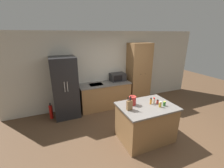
# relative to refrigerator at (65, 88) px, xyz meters

# --- Properties ---
(ground_plane) EXTENTS (14.00, 14.00, 0.00)m
(ground_plane) POSITION_rel_refrigerator_xyz_m (1.68, -1.94, -0.94)
(ground_plane) COLOR brown
(wall_back) EXTENTS (7.20, 0.06, 2.60)m
(wall_back) POSITION_rel_refrigerator_xyz_m (1.68, 0.39, 0.36)
(wall_back) COLOR beige
(wall_back) RESTS_ON ground_plane
(refrigerator) EXTENTS (0.74, 0.75, 1.88)m
(refrigerator) POSITION_rel_refrigerator_xyz_m (0.00, 0.00, 0.00)
(refrigerator) COLOR black
(refrigerator) RESTS_ON ground_plane
(back_counter) EXTENTS (1.78, 0.65, 0.90)m
(back_counter) POSITION_rel_refrigerator_xyz_m (1.32, 0.05, -0.49)
(back_counter) COLOR olive
(back_counter) RESTS_ON ground_plane
(pantry_cabinet) EXTENTS (0.79, 0.58, 2.21)m
(pantry_cabinet) POSITION_rel_refrigerator_xyz_m (2.67, 0.08, 0.16)
(pantry_cabinet) COLOR olive
(pantry_cabinet) RESTS_ON ground_plane
(kitchen_island) EXTENTS (1.30, 0.95, 0.91)m
(kitchen_island) POSITION_rel_refrigerator_xyz_m (1.64, -1.93, -0.48)
(kitchen_island) COLOR olive
(kitchen_island) RESTS_ON ground_plane
(microwave) EXTENTS (0.53, 0.37, 0.28)m
(microwave) POSITION_rel_refrigerator_xyz_m (1.85, 0.16, 0.09)
(microwave) COLOR #232326
(microwave) RESTS_ON back_counter
(knife_block) EXTENTS (0.12, 0.07, 0.33)m
(knife_block) POSITION_rel_refrigerator_xyz_m (1.16, -1.95, 0.08)
(knife_block) COLOR olive
(knife_block) RESTS_ON kitchen_island
(spice_bottle_tall_dark) EXTENTS (0.05, 0.05, 0.10)m
(spice_bottle_tall_dark) POSITION_rel_refrigerator_xyz_m (1.94, -1.93, 0.01)
(spice_bottle_tall_dark) COLOR #B2281E
(spice_bottle_tall_dark) RESTS_ON kitchen_island
(spice_bottle_short_red) EXTENTS (0.06, 0.06, 0.12)m
(spice_bottle_short_red) POSITION_rel_refrigerator_xyz_m (2.01, -2.09, 0.02)
(spice_bottle_short_red) COLOR #337033
(spice_bottle_short_red) RESTS_ON kitchen_island
(spice_bottle_amber_oil) EXTENTS (0.06, 0.06, 0.15)m
(spice_bottle_amber_oil) POSITION_rel_refrigerator_xyz_m (1.86, -1.90, 0.04)
(spice_bottle_amber_oil) COLOR beige
(spice_bottle_amber_oil) RESTS_ON kitchen_island
(spice_bottle_green_herb) EXTENTS (0.05, 0.05, 0.16)m
(spice_bottle_green_herb) POSITION_rel_refrigerator_xyz_m (1.77, -1.90, 0.04)
(spice_bottle_green_herb) COLOR orange
(spice_bottle_green_herb) RESTS_ON kitchen_island
(spice_bottle_pale_salt) EXTENTS (0.06, 0.06, 0.14)m
(spice_bottle_pale_salt) POSITION_rel_refrigerator_xyz_m (1.88, -2.10, 0.03)
(spice_bottle_pale_salt) COLOR gold
(spice_bottle_pale_salt) RESTS_ON kitchen_island
(kettle) EXTENTS (0.16, 0.16, 0.23)m
(kettle) POSITION_rel_refrigerator_xyz_m (1.36, -1.75, 0.07)
(kettle) COLOR #B72D28
(kettle) RESTS_ON kitchen_island
(fire_extinguisher) EXTENTS (0.10, 0.10, 0.52)m
(fire_extinguisher) POSITION_rel_refrigerator_xyz_m (-0.49, -0.03, -0.71)
(fire_extinguisher) COLOR red
(fire_extinguisher) RESTS_ON ground_plane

